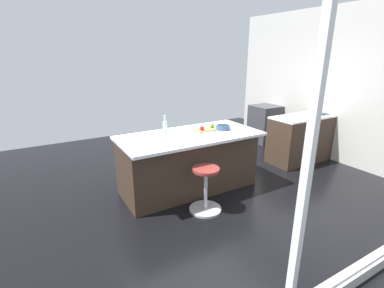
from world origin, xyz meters
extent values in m
plane|color=black|center=(0.00, 0.00, 0.00)|extent=(7.31, 7.31, 0.00)
cube|color=beige|center=(0.00, 2.40, 0.06)|extent=(5.62, 0.12, 0.12)
cube|color=silver|center=(0.00, 2.40, 0.12)|extent=(5.17, 0.06, 0.06)
cube|color=silver|center=(0.86, 2.40, 1.48)|extent=(0.05, 0.06, 2.71)
cube|color=beige|center=(-2.81, 0.00, 1.45)|extent=(0.12, 4.80, 2.90)
cube|color=#38281E|center=(-2.46, -0.01, 0.44)|extent=(1.91, 0.60, 0.87)
cube|color=silver|center=(-2.46, -0.01, 0.89)|extent=(1.91, 0.60, 0.03)
cube|color=#38383D|center=(-2.70, -0.01, 0.84)|extent=(0.44, 0.36, 0.12)
cylinder|color=#B7B7BC|center=(-2.70, -0.16, 1.04)|extent=(0.02, 0.02, 0.28)
cube|color=#38383D|center=(-2.46, -1.31, 0.44)|extent=(0.60, 0.60, 0.87)
cube|color=black|center=(-2.46, -1.01, 0.39)|extent=(0.44, 0.01, 0.32)
cube|color=#38281E|center=(0.36, -0.05, 0.43)|extent=(2.05, 0.81, 0.86)
cube|color=silver|center=(0.36, 0.00, 0.88)|extent=(2.11, 1.01, 0.04)
cylinder|color=#B7B7BC|center=(0.49, 0.64, 0.01)|extent=(0.44, 0.44, 0.03)
cylinder|color=#B7B7BC|center=(0.49, 0.64, 0.30)|extent=(0.05, 0.05, 0.56)
cylinder|color=maroon|center=(0.49, 0.64, 0.60)|extent=(0.36, 0.36, 0.04)
cube|color=tan|center=(0.03, -0.10, 0.91)|extent=(0.36, 0.24, 0.02)
sphere|color=#609E2D|center=(-0.11, -0.11, 0.96)|extent=(0.08, 0.08, 0.08)
sphere|color=red|center=(0.12, -0.04, 0.96)|extent=(0.07, 0.07, 0.07)
cylinder|color=silver|center=(0.72, -0.09, 1.01)|extent=(0.06, 0.06, 0.22)
cylinder|color=silver|center=(0.72, -0.09, 1.16)|extent=(0.03, 0.03, 0.08)
cylinder|color=#B7B7BC|center=(0.72, -0.09, 1.21)|extent=(0.03, 0.03, 0.02)
cylinder|color=#334C6B|center=(-0.23, 0.02, 0.94)|extent=(0.22, 0.22, 0.07)
cylinder|color=#192635|center=(-0.23, 0.02, 0.95)|extent=(0.18, 0.18, 0.04)
camera|label=1|loc=(2.35, 3.47, 2.06)|focal=26.29mm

